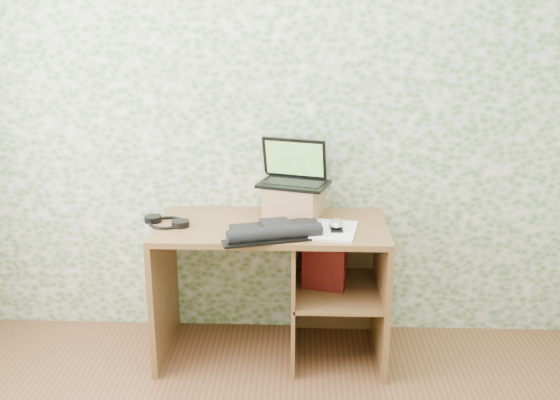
{
  "coord_description": "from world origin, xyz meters",
  "views": [
    {
      "loc": [
        0.16,
        -1.62,
        1.81
      ],
      "look_at": [
        0.05,
        1.39,
        0.9
      ],
      "focal_mm": 40.0,
      "sensor_mm": 36.0,
      "label": 1
    }
  ],
  "objects_px": {
    "laptop": "(294,174)",
    "keyboard": "(275,231)",
    "desk": "(286,270)",
    "notepad": "(334,231)",
    "riser": "(294,201)"
  },
  "relations": [
    {
      "from": "desk",
      "to": "riser",
      "type": "height_order",
      "value": "riser"
    },
    {
      "from": "desk",
      "to": "notepad",
      "type": "relative_size",
      "value": 3.96
    },
    {
      "from": "desk",
      "to": "notepad",
      "type": "bearing_deg",
      "value": -29.85
    },
    {
      "from": "desk",
      "to": "riser",
      "type": "bearing_deg",
      "value": 73.06
    },
    {
      "from": "laptop",
      "to": "notepad",
      "type": "xyz_separation_m",
      "value": [
        0.21,
        -0.29,
        -0.22
      ]
    },
    {
      "from": "keyboard",
      "to": "notepad",
      "type": "xyz_separation_m",
      "value": [
        0.29,
        0.07,
        -0.02
      ]
    },
    {
      "from": "desk",
      "to": "laptop",
      "type": "relative_size",
      "value": 2.91
    },
    {
      "from": "keyboard",
      "to": "riser",
      "type": "bearing_deg",
      "value": 58.2
    },
    {
      "from": "notepad",
      "to": "keyboard",
      "type": "bearing_deg",
      "value": -156.9
    },
    {
      "from": "riser",
      "to": "keyboard",
      "type": "relative_size",
      "value": 0.55
    },
    {
      "from": "desk",
      "to": "laptop",
      "type": "distance_m",
      "value": 0.52
    },
    {
      "from": "desk",
      "to": "notepad",
      "type": "distance_m",
      "value": 0.39
    },
    {
      "from": "laptop",
      "to": "keyboard",
      "type": "distance_m",
      "value": 0.42
    },
    {
      "from": "riser",
      "to": "notepad",
      "type": "relative_size",
      "value": 0.93
    },
    {
      "from": "riser",
      "to": "desk",
      "type": "bearing_deg",
      "value": -106.94
    }
  ]
}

